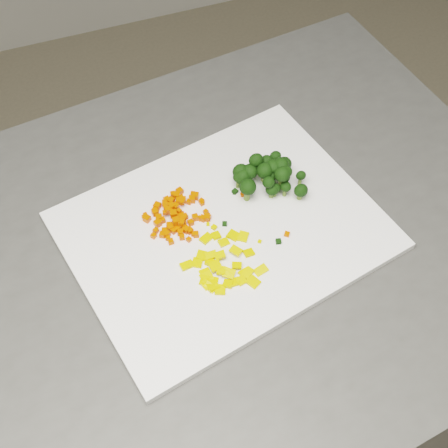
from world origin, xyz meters
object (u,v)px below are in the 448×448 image
object	(u,v)px
counter_block	(200,379)
cutting_board	(224,230)
pepper_pile	(222,259)
broccoli_pile	(269,173)
carrot_pile	(176,212)

from	to	relation	value
counter_block	cutting_board	xyz separation A→B (m)	(0.06, 0.02, 0.46)
cutting_board	pepper_pile	xyz separation A→B (m)	(-0.02, -0.05, 0.01)
cutting_board	broccoli_pile	bearing A→B (deg)	30.36
pepper_pile	counter_block	bearing A→B (deg)	135.77
counter_block	pepper_pile	xyz separation A→B (m)	(0.04, -0.03, 0.47)
carrot_pile	broccoli_pile	distance (m)	0.15
carrot_pile	broccoli_pile	size ratio (longest dim) A/B	0.83
carrot_pile	counter_block	bearing A→B (deg)	-90.90
pepper_pile	broccoli_pile	bearing A→B (deg)	43.19
cutting_board	counter_block	bearing A→B (deg)	-162.11
cutting_board	pepper_pile	bearing A→B (deg)	-113.07
counter_block	cutting_board	distance (m)	0.46
counter_block	carrot_pile	bearing A→B (deg)	89.10
counter_block	pepper_pile	world-z (taller)	pepper_pile
cutting_board	carrot_pile	world-z (taller)	carrot_pile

